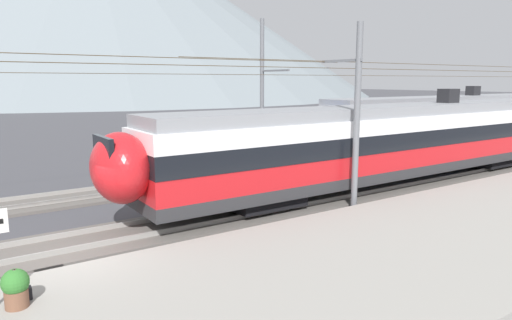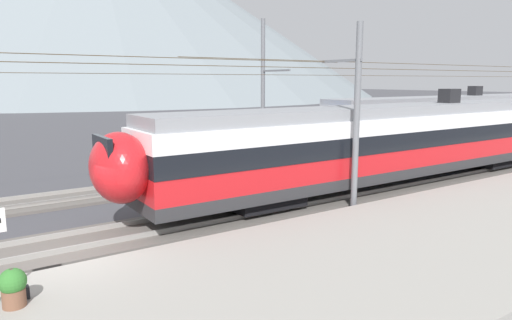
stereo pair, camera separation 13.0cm
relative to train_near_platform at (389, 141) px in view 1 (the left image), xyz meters
The scene contains 10 objects.
ground_plane 14.76m from the train_near_platform, behind, with size 400.00×400.00×0.00m, color #424247.
track_near 14.66m from the train_near_platform, behind, with size 120.00×3.00×0.28m.
track_far 15.82m from the train_near_platform, 157.73° to the left, with size 120.00×3.00×0.28m.
train_near_platform is the anchor object (origin of this frame).
train_far_track 13.84m from the train_near_platform, 25.41° to the left, with size 23.67×2.90×4.27m.
catenary_mast_mid 4.65m from the train_near_platform, 157.64° to the right, with size 47.65×2.12×7.09m.
catenary_mast_far_side 8.53m from the train_near_platform, 99.45° to the left, with size 47.65×2.70×8.46m.
handbag_near_sign 16.42m from the train_near_platform, 166.73° to the right, with size 0.32×0.18×0.40m.
potted_plant_platform_edge 16.61m from the train_near_platform, 165.94° to the right, with size 0.55×0.55×0.82m.
mountain_central_peak 154.63m from the train_near_platform, 79.78° to the left, with size 183.37×183.37×61.38m, color slate.
Camera 1 is at (-2.42, -12.47, 4.97)m, focal length 32.39 mm.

